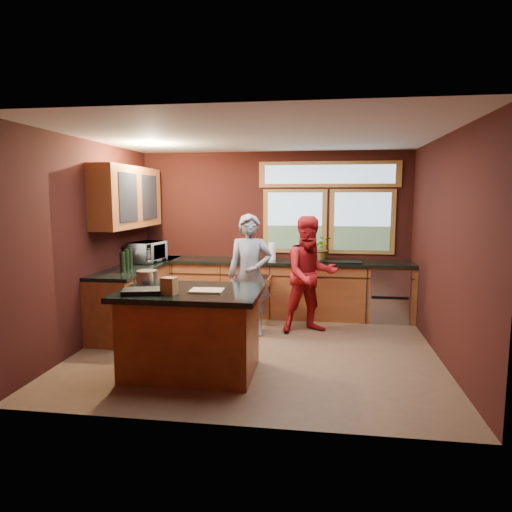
% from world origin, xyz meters
% --- Properties ---
extents(floor, '(4.50, 4.50, 0.00)m').
position_xyz_m(floor, '(0.00, 0.00, 0.00)').
color(floor, brown).
rests_on(floor, ground).
extents(room_shell, '(4.52, 4.02, 2.71)m').
position_xyz_m(room_shell, '(-0.60, 0.32, 1.80)').
color(room_shell, black).
rests_on(room_shell, ground).
extents(back_counter, '(4.50, 0.64, 0.93)m').
position_xyz_m(back_counter, '(0.20, 1.70, 0.46)').
color(back_counter, '#612916').
rests_on(back_counter, floor).
extents(left_counter, '(0.64, 2.30, 0.93)m').
position_xyz_m(left_counter, '(-1.95, 0.85, 0.47)').
color(left_counter, '#612916').
rests_on(left_counter, floor).
extents(island, '(1.55, 1.05, 0.95)m').
position_xyz_m(island, '(-0.62, -0.89, 0.48)').
color(island, '#612916').
rests_on(island, floor).
extents(person_grey, '(0.66, 0.46, 1.72)m').
position_xyz_m(person_grey, '(-0.20, 0.63, 0.86)').
color(person_grey, slate).
rests_on(person_grey, floor).
extents(person_red, '(0.99, 0.89, 1.69)m').
position_xyz_m(person_red, '(0.65, 0.88, 0.84)').
color(person_red, maroon).
rests_on(person_red, floor).
extents(microwave, '(0.50, 0.65, 0.32)m').
position_xyz_m(microwave, '(-1.92, 1.16, 1.09)').
color(microwave, '#999999').
rests_on(microwave, left_counter).
extents(potted_plant, '(0.36, 0.31, 0.40)m').
position_xyz_m(potted_plant, '(0.80, 1.75, 1.13)').
color(potted_plant, '#999999').
rests_on(potted_plant, back_counter).
extents(paper_towel, '(0.12, 0.12, 0.28)m').
position_xyz_m(paper_towel, '(-0.00, 1.70, 1.07)').
color(paper_towel, white).
rests_on(paper_towel, back_counter).
extents(cutting_board, '(0.36, 0.27, 0.02)m').
position_xyz_m(cutting_board, '(-0.42, -0.94, 0.95)').
color(cutting_board, tan).
rests_on(cutting_board, island).
extents(stock_pot, '(0.24, 0.24, 0.18)m').
position_xyz_m(stock_pot, '(-1.17, -0.74, 1.03)').
color(stock_pot, '#B7B7BC').
rests_on(stock_pot, island).
extents(paper_bag, '(0.17, 0.15, 0.18)m').
position_xyz_m(paper_bag, '(-0.77, -1.14, 1.03)').
color(paper_bag, brown).
rests_on(paper_bag, island).
extents(black_tray, '(0.46, 0.38, 0.05)m').
position_xyz_m(black_tray, '(-1.07, -1.14, 0.97)').
color(black_tray, black).
rests_on(black_tray, island).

